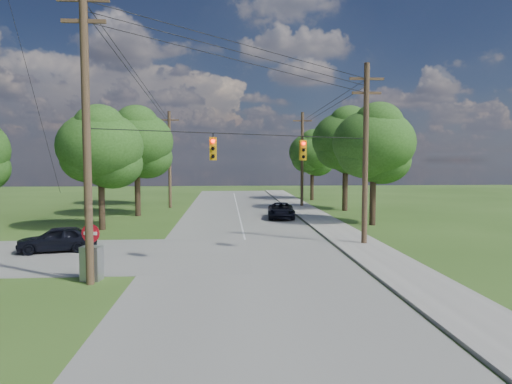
{
  "coord_description": "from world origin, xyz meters",
  "views": [
    {
      "loc": [
        0.85,
        -17.94,
        4.96
      ],
      "look_at": [
        2.36,
        5.0,
        3.35
      ],
      "focal_mm": 32.0,
      "sensor_mm": 36.0,
      "label": 1
    }
  ],
  "objects": [
    {
      "name": "pole_north_w",
      "position": [
        -5.0,
        30.0,
        5.13
      ],
      "size": [
        2.0,
        0.32,
        10.0
      ],
      "color": "brown",
      "rests_on": "ground"
    },
    {
      "name": "pole_ne",
      "position": [
        8.9,
        8.0,
        5.47
      ],
      "size": [
        2.0,
        0.32,
        10.5
      ],
      "color": "brown",
      "rests_on": "ground"
    },
    {
      "name": "tree_e_near",
      "position": [
        12.0,
        16.0,
        6.25
      ],
      "size": [
        6.2,
        6.2,
        8.81
      ],
      "color": "#432E21",
      "rests_on": "ground"
    },
    {
      "name": "ground",
      "position": [
        0.0,
        0.0,
        0.0
      ],
      "size": [
        140.0,
        140.0,
        0.0
      ],
      "primitive_type": "plane",
      "color": "#304F1A",
      "rests_on": "ground"
    },
    {
      "name": "pole_sw",
      "position": [
        -4.6,
        0.4,
        6.23
      ],
      "size": [
        2.0,
        0.32,
        12.0
      ],
      "color": "brown",
      "rests_on": "ground"
    },
    {
      "name": "main_road",
      "position": [
        2.0,
        5.0,
        0.01
      ],
      "size": [
        10.0,
        100.0,
        0.03
      ],
      "primitive_type": "cube",
      "color": "gray",
      "rests_on": "ground"
    },
    {
      "name": "tree_w_mid",
      "position": [
        -7.0,
        23.0,
        6.58
      ],
      "size": [
        6.4,
        6.4,
        9.22
      ],
      "color": "#432E21",
      "rests_on": "ground"
    },
    {
      "name": "tree_e_far",
      "position": [
        11.5,
        38.0,
        5.92
      ],
      "size": [
        5.8,
        5.8,
        8.32
      ],
      "color": "#432E21",
      "rests_on": "ground"
    },
    {
      "name": "control_cabinet",
      "position": [
        -4.71,
        1.0,
        0.71
      ],
      "size": [
        0.88,
        0.7,
        1.42
      ],
      "primitive_type": "cube",
      "rotation": [
        0.0,
        0.0,
        -0.18
      ],
      "color": "#95979A",
      "rests_on": "ground"
    },
    {
      "name": "tree_e_mid",
      "position": [
        12.5,
        26.0,
        6.91
      ],
      "size": [
        6.6,
        6.6,
        9.64
      ],
      "color": "#432E21",
      "rests_on": "ground"
    },
    {
      "name": "power_lines",
      "position": [
        1.5,
        11.54,
        9.15
      ],
      "size": [
        13.93,
        29.62,
        4.93
      ],
      "color": "black",
      "rests_on": "ground"
    },
    {
      "name": "traffic_signals",
      "position": [
        2.55,
        4.43,
        5.5
      ],
      "size": [
        4.91,
        3.27,
        1.05
      ],
      "color": "#DD9D0D",
      "rests_on": "ground"
    },
    {
      "name": "sidewalk_east",
      "position": [
        8.7,
        5.0,
        0.06
      ],
      "size": [
        2.6,
        100.0,
        0.12
      ],
      "primitive_type": "cube",
      "color": "#ACA9A1",
      "rests_on": "ground"
    },
    {
      "name": "car_cross_dark",
      "position": [
        -8.27,
        7.06,
        0.72
      ],
      "size": [
        4.31,
        2.51,
        1.38
      ],
      "primitive_type": "imported",
      "rotation": [
        0.0,
        0.0,
        -1.34
      ],
      "color": "black",
      "rests_on": "cross_road"
    },
    {
      "name": "tree_w_near",
      "position": [
        -8.0,
        15.0,
        5.92
      ],
      "size": [
        6.0,
        6.0,
        8.4
      ],
      "color": "#432E21",
      "rests_on": "ground"
    },
    {
      "name": "pole_north_e",
      "position": [
        8.9,
        30.0,
        5.13
      ],
      "size": [
        2.0,
        0.32,
        10.0
      ],
      "color": "brown",
      "rests_on": "ground"
    },
    {
      "name": "car_main_north",
      "position": [
        5.5,
        20.3,
        0.68
      ],
      "size": [
        2.55,
        4.87,
        1.31
      ],
      "primitive_type": "imported",
      "rotation": [
        0.0,
        0.0,
        -0.08
      ],
      "color": "black",
      "rests_on": "main_road"
    },
    {
      "name": "do_not_enter_sign",
      "position": [
        -4.72,
        1.0,
        1.72
      ],
      "size": [
        0.78,
        0.19,
        2.35
      ],
      "rotation": [
        0.0,
        0.0,
        -0.19
      ],
      "color": "#95979A",
      "rests_on": "ground"
    },
    {
      "name": "tree_w_far",
      "position": [
        -9.0,
        33.0,
        6.25
      ],
      "size": [
        6.0,
        6.0,
        8.73
      ],
      "color": "#432E21",
      "rests_on": "ground"
    }
  ]
}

